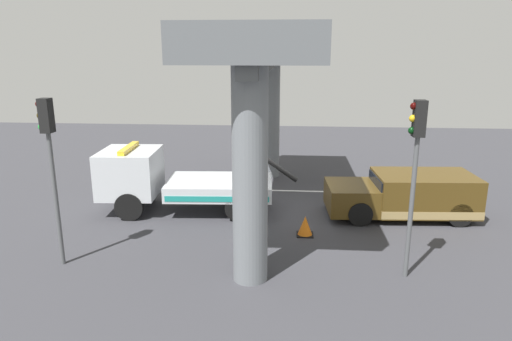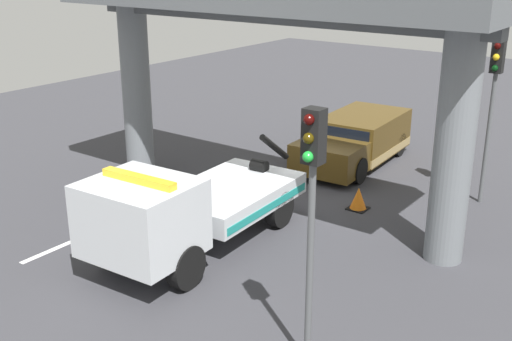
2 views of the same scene
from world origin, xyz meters
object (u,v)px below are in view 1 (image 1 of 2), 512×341
at_px(tow_truck_white, 168,179).
at_px(traffic_cone_orange, 305,226).
at_px(towed_van_green, 407,196).
at_px(traffic_light_near, 416,152).
at_px(traffic_light_far, 49,147).

bearing_deg(tow_truck_white, traffic_cone_orange, 158.14).
bearing_deg(towed_van_green, tow_truck_white, 0.32).
bearing_deg(traffic_light_near, towed_van_green, -103.36).
distance_m(tow_truck_white, traffic_light_near, 9.21).
relative_size(towed_van_green, traffic_light_far, 1.14).
distance_m(tow_truck_white, traffic_light_far, 5.46).
bearing_deg(traffic_light_far, traffic_cone_orange, -159.25).
relative_size(traffic_light_far, traffic_cone_orange, 7.20).
bearing_deg(traffic_light_far, traffic_light_near, 180.00).
height_order(traffic_light_near, traffic_cone_orange, traffic_light_near).
distance_m(towed_van_green, traffic_light_far, 11.89).
relative_size(towed_van_green, traffic_light_near, 1.13).
height_order(towed_van_green, traffic_cone_orange, towed_van_green).
distance_m(traffic_light_far, traffic_cone_orange, 8.00).
height_order(traffic_light_near, traffic_light_far, traffic_light_near).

